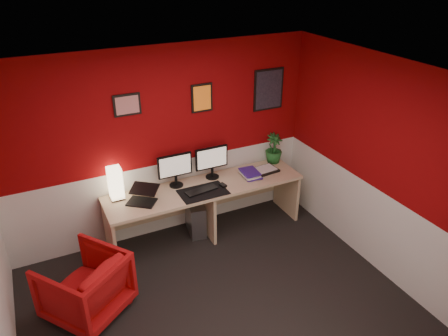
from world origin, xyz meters
TOP-DOWN VIEW (x-y plane):
  - ground at (0.00, 0.00)m, footprint 4.00×3.50m
  - ceiling at (0.00, 0.00)m, footprint 4.00×3.50m
  - wall_back at (0.00, 1.75)m, footprint 4.00×0.01m
  - wall_right at (2.00, 0.00)m, footprint 0.01×3.50m
  - wainscot_back at (0.00, 1.75)m, footprint 4.00×0.01m
  - wainscot_right at (2.00, 0.00)m, footprint 0.01×3.50m
  - desk at (0.43, 1.41)m, footprint 2.60×0.65m
  - shoji_lamp at (-0.66, 1.60)m, footprint 0.16×0.16m
  - laptop at (-0.42, 1.38)m, footprint 0.40×0.38m
  - monitor_left at (0.10, 1.59)m, footprint 0.45×0.06m
  - monitor_right at (0.61, 1.59)m, footprint 0.45×0.06m
  - desk_mat at (0.34, 1.28)m, footprint 0.60×0.38m
  - keyboard at (0.33, 1.31)m, footprint 0.44×0.20m
  - mouse at (0.63, 1.30)m, footprint 0.08×0.11m
  - book_bottom at (0.99, 1.40)m, footprint 0.27×0.33m
  - book_middle at (0.96, 1.39)m, footprint 0.22×0.29m
  - book_top at (0.97, 1.40)m, footprint 0.24×0.30m
  - zen_tray at (1.33, 1.43)m, footprint 0.37×0.28m
  - potted_plant at (1.59, 1.63)m, footprint 0.27×0.27m
  - pc_tower at (0.32, 1.52)m, footprint 0.27×0.48m
  - armchair at (-1.27, 0.66)m, footprint 1.05×1.05m
  - art_left at (-0.39, 1.74)m, footprint 0.32×0.02m
  - art_center at (0.55, 1.74)m, footprint 0.28×0.02m
  - art_right at (1.52, 1.74)m, footprint 0.44×0.02m

SIDE VIEW (x-z plane):
  - ground at x=0.00m, z-range -0.01..0.01m
  - pc_tower at x=0.32m, z-range 0.00..0.45m
  - armchair at x=-1.27m, z-range 0.00..0.69m
  - desk at x=0.43m, z-range 0.00..0.73m
  - wainscot_back at x=0.00m, z-range 0.00..1.00m
  - wainscot_right at x=2.00m, z-range 0.00..1.00m
  - desk_mat at x=0.34m, z-range 0.73..0.74m
  - book_bottom at x=0.99m, z-range 0.73..0.76m
  - keyboard at x=0.33m, z-range 0.74..0.75m
  - zen_tray at x=1.33m, z-range 0.73..0.76m
  - mouse at x=0.63m, z-range 0.74..0.77m
  - book_middle at x=0.96m, z-range 0.76..0.78m
  - book_top at x=0.97m, z-range 0.78..0.81m
  - laptop at x=-0.42m, z-range 0.73..0.95m
  - shoji_lamp at x=-0.66m, z-range 0.73..1.13m
  - potted_plant at x=1.59m, z-range 0.73..1.16m
  - monitor_left at x=0.10m, z-range 0.73..1.31m
  - monitor_right at x=0.61m, z-range 0.73..1.31m
  - wall_back at x=0.00m, z-range 0.00..2.50m
  - wall_right at x=2.00m, z-range 0.00..2.50m
  - art_right at x=1.52m, z-range 1.50..2.06m
  - art_center at x=0.55m, z-range 1.62..1.98m
  - art_left at x=-0.39m, z-range 1.72..1.98m
  - ceiling at x=0.00m, z-range 2.50..2.50m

